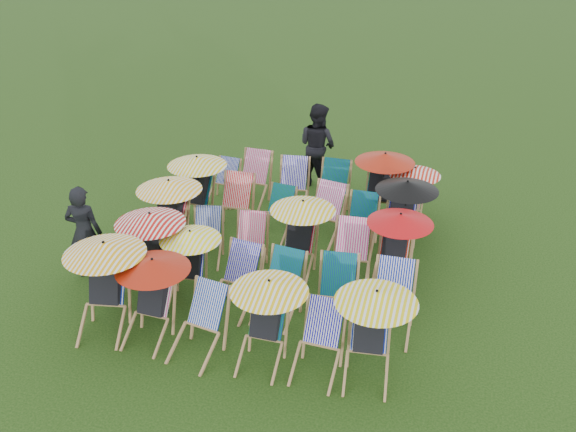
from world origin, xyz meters
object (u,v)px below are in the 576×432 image
(person_rear, at_px, (318,145))
(person_left, at_px, (84,233))
(deckchair_5, at_px, (370,334))
(deckchair_29, at_px, (410,196))
(deckchair_0, at_px, (104,286))

(person_rear, bearing_deg, person_left, 86.63)
(deckchair_5, xyz_separation_m, person_rear, (-2.16, 5.76, 0.23))
(deckchair_29, relative_size, person_rear, 0.63)
(deckchair_5, distance_m, person_rear, 6.15)
(deckchair_0, distance_m, deckchair_29, 5.96)
(person_left, relative_size, person_rear, 0.90)
(deckchair_0, relative_size, person_rear, 0.77)
(deckchair_29, height_order, person_rear, person_rear)
(deckchair_5, relative_size, deckchair_29, 1.12)
(deckchair_0, height_order, deckchair_29, deckchair_0)
(deckchair_5, bearing_deg, deckchair_29, 83.70)
(person_left, distance_m, person_rear, 5.40)
(person_rear, bearing_deg, deckchair_0, 100.87)
(deckchair_29, xyz_separation_m, person_rear, (-2.15, 1.29, 0.30))
(person_left, height_order, person_rear, person_rear)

